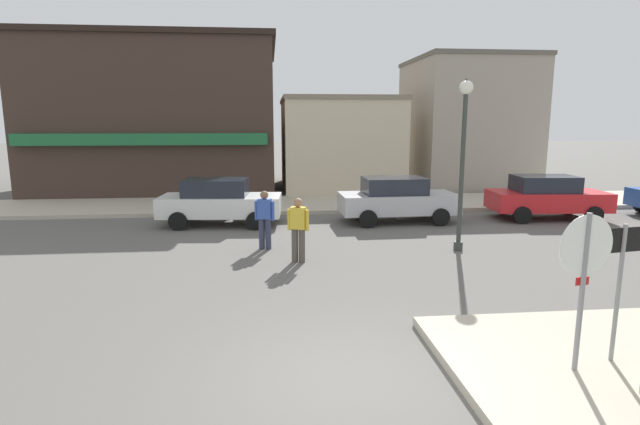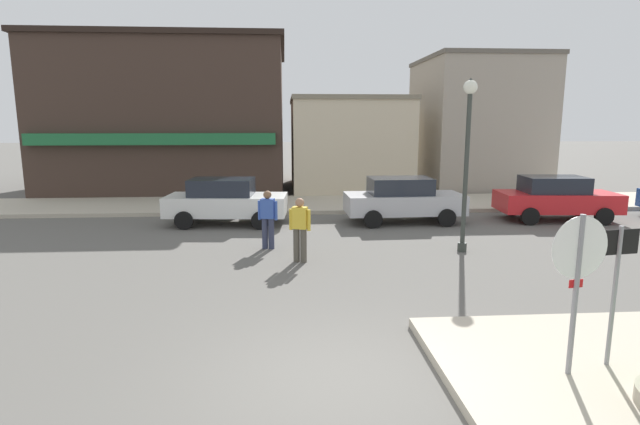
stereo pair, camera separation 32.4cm
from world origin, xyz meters
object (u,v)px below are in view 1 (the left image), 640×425
object	(u,v)px
parked_car_nearest	(220,201)
parked_car_second	(397,199)
parked_car_third	(547,197)
lamp_post	(463,141)
stop_sign	(584,272)
pedestrian_crossing_near	(265,218)
one_way_sign	(619,279)
pedestrian_crossing_far	(298,228)

from	to	relation	value
parked_car_nearest	parked_car_second	size ratio (longest dim) A/B	1.02
parked_car_second	parked_car_third	world-z (taller)	same
lamp_post	parked_car_second	world-z (taller)	lamp_post
lamp_post	parked_car_second	xyz separation A→B (m)	(-0.69, 3.99, -2.15)
stop_sign	pedestrian_crossing_near	size ratio (longest dim) A/B	1.43
stop_sign	one_way_sign	xyz separation A→B (m)	(0.67, 0.20, -0.19)
lamp_post	pedestrian_crossing_near	distance (m)	5.66
lamp_post	one_way_sign	bearing A→B (deg)	-92.95
one_way_sign	lamp_post	world-z (taller)	lamp_post
stop_sign	pedestrian_crossing_near	xyz separation A→B (m)	(-4.21, 7.50, -0.65)
lamp_post	parked_car_third	bearing A→B (deg)	39.87
one_way_sign	parked_car_second	size ratio (longest dim) A/B	0.52
stop_sign	lamp_post	world-z (taller)	lamp_post
stop_sign	parked_car_nearest	distance (m)	12.38
parked_car_second	pedestrian_crossing_near	world-z (taller)	pedestrian_crossing_near
stop_sign	pedestrian_crossing_far	distance (m)	7.02
parked_car_nearest	lamp_post	bearing A→B (deg)	-31.26
one_way_sign	pedestrian_crossing_near	distance (m)	8.79
stop_sign	pedestrian_crossing_near	distance (m)	8.63
one_way_sign	parked_car_third	world-z (taller)	one_way_sign
one_way_sign	pedestrian_crossing_near	world-z (taller)	one_way_sign
parked_car_third	parked_car_second	bearing A→B (deg)	179.89
parked_car_third	pedestrian_crossing_far	xyz separation A→B (m)	(-9.15, -4.70, 0.06)
parked_car_third	pedestrian_crossing_near	world-z (taller)	pedestrian_crossing_near
one_way_sign	lamp_post	size ratio (longest dim) A/B	0.46
stop_sign	pedestrian_crossing_near	bearing A→B (deg)	119.29
pedestrian_crossing_near	pedestrian_crossing_far	size ratio (longest dim) A/B	1.00
parked_car_nearest	pedestrian_crossing_far	distance (m)	5.37
lamp_post	pedestrian_crossing_far	size ratio (longest dim) A/B	2.82
parked_car_nearest	parked_car_second	world-z (taller)	same
pedestrian_crossing_near	pedestrian_crossing_far	xyz separation A→B (m)	(0.83, -1.39, 0.00)
parked_car_nearest	pedestrian_crossing_near	bearing A→B (deg)	-65.92
pedestrian_crossing_far	parked_car_second	bearing A→B (deg)	51.92
pedestrian_crossing_near	pedestrian_crossing_far	world-z (taller)	same
one_way_sign	pedestrian_crossing_far	xyz separation A→B (m)	(-4.04, 5.92, -0.46)
parked_car_nearest	pedestrian_crossing_near	size ratio (longest dim) A/B	2.56
one_way_sign	parked_car_third	bearing A→B (deg)	64.32
parked_car_third	pedestrian_crossing_far	size ratio (longest dim) A/B	2.56
parked_car_second	pedestrian_crossing_far	bearing A→B (deg)	-128.08
lamp_post	parked_car_third	size ratio (longest dim) A/B	1.10
stop_sign	pedestrian_crossing_near	world-z (taller)	stop_sign
one_way_sign	parked_car_third	distance (m)	11.80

